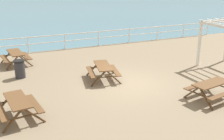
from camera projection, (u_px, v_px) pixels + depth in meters
ground_plane at (128, 86)px, 13.90m from camera, size 30.00×24.00×0.20m
seaward_railing at (82, 37)px, 20.36m from camera, size 23.07×0.07×1.08m
picnic_table_near_right at (18, 104)px, 10.42m from camera, size 1.75×1.99×0.80m
picnic_table_mid_centre at (211, 87)px, 11.99m from camera, size 2.05×1.83×0.80m
picnic_table_far_left at (103, 69)px, 14.23m from camera, size 1.80×2.03×0.80m
picnic_table_seaward at (16, 55)px, 16.56m from camera, size 1.74×1.98×0.80m
litter_bin at (20, 69)px, 14.51m from camera, size 0.55×0.55×0.95m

